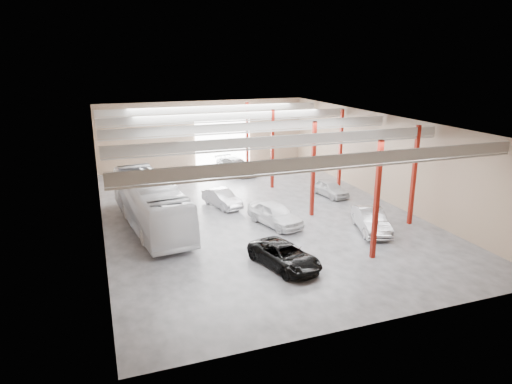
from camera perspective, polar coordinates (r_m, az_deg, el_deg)
depot_shell at (r=33.91m, az=-0.22°, el=5.70°), size 22.12×32.12×7.06m
coach_bus at (r=32.27m, az=-13.07°, el=-1.30°), size 4.24×12.53×3.42m
black_sedan at (r=25.83m, az=3.59°, el=-7.93°), size 3.41×5.23×1.34m
car_row_a at (r=31.95m, az=2.39°, el=-2.75°), size 3.13×5.10×1.62m
car_row_b at (r=35.94m, az=-4.27°, el=-0.79°), size 2.52×4.33×1.35m
car_row_c at (r=46.13m, az=-2.54°, el=3.27°), size 3.60×5.74×1.55m
car_right_near at (r=31.77m, az=14.16°, el=-3.44°), size 2.94×4.99×1.55m
car_right_far at (r=39.14m, az=9.19°, el=0.49°), size 2.19×4.16×1.35m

